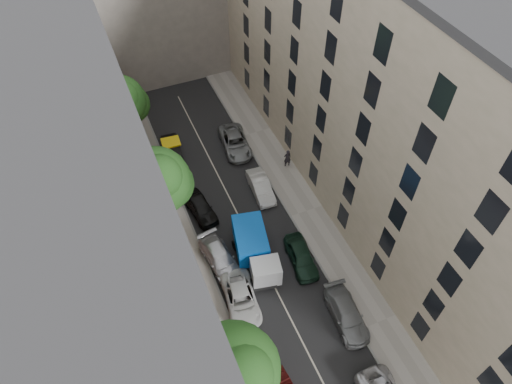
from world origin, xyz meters
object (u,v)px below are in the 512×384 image
car_right_1 (347,314)px  tree_far (121,103)px  pedestrian (287,158)px  car_right_4 (235,142)px  tree_near (235,373)px  car_right_3 (261,187)px  tree_mid (158,184)px  car_left_3 (220,258)px  tarp_truck (255,250)px  lamp_post (222,341)px  car_right_2 (301,257)px  car_left_5 (172,151)px  car_left_2 (241,299)px  car_left_4 (201,208)px

car_right_1 → tree_far: (-9.90, 23.95, 4.35)m
tree_far → pedestrian: bearing=-34.2°
car_right_4 → tree_near: size_ratio=0.56×
car_right_3 → tree_mid: (-8.70, -1.38, 5.54)m
car_left_3 → car_right_4: size_ratio=0.93×
tarp_truck → car_right_3: (3.25, 6.34, -0.75)m
car_right_3 → pedestrian: 4.05m
tarp_truck → tree_far: (-5.85, 16.87, 3.58)m
tree_near → pedestrian: bearing=56.4°
car_right_1 → lamp_post: (-9.11, 0.03, 3.72)m
pedestrian → tree_mid: bearing=21.5°
tree_near → tree_mid: 14.69m
car_right_4 → tree_near: bearing=-104.1°
lamp_post → pedestrian: (11.82, 15.35, -3.33)m
car_right_2 → car_right_3: size_ratio=1.02×
car_right_4 → lamp_post: size_ratio=0.74×
tree_near → lamp_post: 3.31m
car_right_2 → tarp_truck: bearing=161.4°
car_left_5 → lamp_post: size_ratio=0.62×
car_left_5 → tarp_truck: bearing=-74.2°
car_right_1 → tree_near: size_ratio=0.52×
car_left_3 → car_right_4: bearing=56.6°
car_left_3 → lamp_post: size_ratio=0.69×
car_right_3 → tree_far: tree_far is taller
car_right_3 → pedestrian: (3.51, 1.97, 0.39)m
car_right_3 → tree_far: size_ratio=0.57×
tree_mid → lamp_post: tree_mid is taller
car_right_3 → car_right_1: bearing=-82.6°
car_left_5 → tree_far: (-3.23, 3.13, 4.33)m
car_left_2 → lamp_post: bearing=-116.7°
tarp_truck → car_right_2: tarp_truck is taller
tree_far → lamp_post: size_ratio=1.07×
car_right_3 → tree_far: (-9.10, 10.53, 4.34)m
car_left_3 → lamp_post: (-2.50, -7.81, 3.71)m
car_left_5 → car_left_4: bearing=-83.0°
tree_mid → lamp_post: (0.39, -12.00, -1.83)m
tree_mid → pedestrian: tree_mid is taller
lamp_post → car_right_3: bearing=58.1°
tarp_truck → pedestrian: (6.77, 8.31, -0.37)m
car_left_4 → car_right_3: bearing=-5.5°
car_left_3 → car_right_3: 8.05m
car_left_4 → car_right_1: size_ratio=0.87×
car_left_5 → car_right_3: (5.88, -7.40, -0.01)m
car_left_2 → car_right_1: bearing=-24.5°
tree_near → tree_mid: (-0.23, 14.68, -0.10)m
tree_near → car_right_1: bearing=16.0°
tarp_truck → car_right_4: size_ratio=1.18×
tarp_truck → car_left_2: bearing=-115.5°
car_left_3 → car_right_3: size_ratio=1.13×
car_left_4 → pedestrian: (9.11, 2.17, 0.38)m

